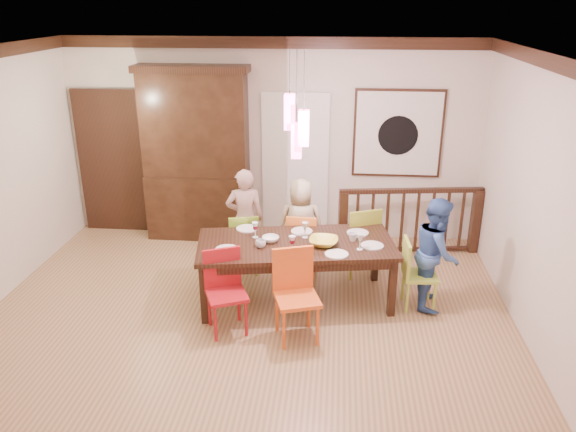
# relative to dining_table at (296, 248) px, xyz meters

# --- Properties ---
(floor) EXTENTS (6.00, 6.00, 0.00)m
(floor) POSITION_rel_dining_table_xyz_m (-0.52, -0.47, -0.67)
(floor) COLOR #8F6745
(floor) RESTS_ON ground
(ceiling) EXTENTS (6.00, 6.00, 0.00)m
(ceiling) POSITION_rel_dining_table_xyz_m (-0.52, -0.47, 2.23)
(ceiling) COLOR white
(ceiling) RESTS_ON wall_back
(wall_back) EXTENTS (6.00, 0.00, 6.00)m
(wall_back) POSITION_rel_dining_table_xyz_m (-0.52, 2.03, 0.78)
(wall_back) COLOR beige
(wall_back) RESTS_ON floor
(wall_right) EXTENTS (0.00, 5.00, 5.00)m
(wall_right) POSITION_rel_dining_table_xyz_m (2.48, -0.47, 0.78)
(wall_right) COLOR beige
(wall_right) RESTS_ON floor
(crown_molding) EXTENTS (6.00, 5.00, 0.16)m
(crown_molding) POSITION_rel_dining_table_xyz_m (-0.52, -0.47, 2.15)
(crown_molding) COLOR black
(crown_molding) RESTS_ON wall_back
(panel_door) EXTENTS (1.04, 0.07, 2.24)m
(panel_door) POSITION_rel_dining_table_xyz_m (-2.92, 1.98, 0.38)
(panel_door) COLOR black
(panel_door) RESTS_ON wall_back
(white_doorway) EXTENTS (0.97, 0.05, 2.22)m
(white_doorway) POSITION_rel_dining_table_xyz_m (-0.17, 1.99, 0.38)
(white_doorway) COLOR silver
(white_doorway) RESTS_ON wall_back
(painting) EXTENTS (1.25, 0.06, 1.25)m
(painting) POSITION_rel_dining_table_xyz_m (1.28, 1.99, 0.93)
(painting) COLOR black
(painting) RESTS_ON wall_back
(pendant_cluster) EXTENTS (0.27, 0.21, 1.14)m
(pendant_cluster) POSITION_rel_dining_table_xyz_m (0.00, -0.00, 1.43)
(pendant_cluster) COLOR #FF4C91
(pendant_cluster) RESTS_ON ceiling
(dining_table) EXTENTS (2.40, 1.38, 0.75)m
(dining_table) POSITION_rel_dining_table_xyz_m (0.00, 0.00, 0.00)
(dining_table) COLOR black
(dining_table) RESTS_ON floor
(chair_far_left) EXTENTS (0.46, 0.46, 0.83)m
(chair_far_left) POSITION_rel_dining_table_xyz_m (-0.74, 0.68, -0.20)
(chair_far_left) COLOR #80AA29
(chair_far_left) RESTS_ON floor
(chair_far_mid) EXTENTS (0.41, 0.41, 0.85)m
(chair_far_mid) POSITION_rel_dining_table_xyz_m (0.03, 0.71, -0.19)
(chair_far_mid) COLOR orange
(chair_far_mid) RESTS_ON floor
(chair_far_right) EXTENTS (0.55, 0.55, 0.94)m
(chair_far_right) POSITION_rel_dining_table_xyz_m (0.75, 0.79, -0.14)
(chair_far_right) COLOR olive
(chair_far_right) RESTS_ON floor
(chair_near_left) EXTENTS (0.54, 0.54, 0.90)m
(chair_near_left) POSITION_rel_dining_table_xyz_m (-0.68, -0.74, -0.16)
(chair_near_left) COLOR #A7131B
(chair_near_left) RESTS_ON floor
(chair_near_mid) EXTENTS (0.55, 0.55, 0.97)m
(chair_near_mid) POSITION_rel_dining_table_xyz_m (0.08, -0.81, -0.12)
(chair_near_mid) COLOR #E1581D
(chair_near_mid) RESTS_ON floor
(chair_end_right) EXTENTS (0.40, 0.40, 0.84)m
(chair_end_right) POSITION_rel_dining_table_xyz_m (1.44, -0.03, -0.19)
(chair_end_right) COLOR #B0D042
(chair_end_right) RESTS_ON floor
(china_hutch) EXTENTS (1.61, 0.46, 2.53)m
(china_hutch) POSITION_rel_dining_table_xyz_m (-1.60, 1.82, 0.60)
(china_hutch) COLOR black
(china_hutch) RESTS_ON floor
(balustrade) EXTENTS (2.01, 0.35, 0.96)m
(balustrade) POSITION_rel_dining_table_xyz_m (1.47, 1.48, -0.17)
(balustrade) COLOR black
(balustrade) RESTS_ON floor
(person_far_left) EXTENTS (0.53, 0.38, 1.36)m
(person_far_left) POSITION_rel_dining_table_xyz_m (-0.74, 0.85, 0.01)
(person_far_left) COLOR #D3A7A0
(person_far_left) RESTS_ON floor
(person_far_mid) EXTENTS (0.63, 0.43, 1.24)m
(person_far_mid) POSITION_rel_dining_table_xyz_m (-0.00, 0.89, -0.05)
(person_far_mid) COLOR #BFB590
(person_far_mid) RESTS_ON floor
(person_end_right) EXTENTS (0.57, 0.70, 1.32)m
(person_end_right) POSITION_rel_dining_table_xyz_m (1.62, 0.06, -0.01)
(person_end_right) COLOR #3A5DA2
(person_end_right) RESTS_ON floor
(serving_bowl) EXTENTS (0.35, 0.35, 0.08)m
(serving_bowl) POSITION_rel_dining_table_xyz_m (0.32, -0.04, 0.12)
(serving_bowl) COLOR yellow
(serving_bowl) RESTS_ON dining_table
(small_bowl) EXTENTS (0.26, 0.26, 0.06)m
(small_bowl) POSITION_rel_dining_table_xyz_m (-0.29, -0.01, 0.11)
(small_bowl) COLOR white
(small_bowl) RESTS_ON dining_table
(cup_left) EXTENTS (0.12, 0.12, 0.09)m
(cup_left) POSITION_rel_dining_table_xyz_m (-0.39, -0.18, 0.12)
(cup_left) COLOR silver
(cup_left) RESTS_ON dining_table
(cup_right) EXTENTS (0.14, 0.14, 0.10)m
(cup_right) POSITION_rel_dining_table_xyz_m (0.66, 0.11, 0.13)
(cup_right) COLOR silver
(cup_right) RESTS_ON dining_table
(plate_far_left) EXTENTS (0.26, 0.26, 0.01)m
(plate_far_left) POSITION_rel_dining_table_xyz_m (-0.63, 0.34, 0.09)
(plate_far_left) COLOR white
(plate_far_left) RESTS_ON dining_table
(plate_far_mid) EXTENTS (0.26, 0.26, 0.01)m
(plate_far_mid) POSITION_rel_dining_table_xyz_m (0.05, 0.32, 0.09)
(plate_far_mid) COLOR white
(plate_far_mid) RESTS_ON dining_table
(plate_far_right) EXTENTS (0.26, 0.26, 0.01)m
(plate_far_right) POSITION_rel_dining_table_xyz_m (0.72, 0.33, 0.09)
(plate_far_right) COLOR white
(plate_far_right) RESTS_ON dining_table
(plate_near_left) EXTENTS (0.26, 0.26, 0.01)m
(plate_near_left) POSITION_rel_dining_table_xyz_m (-0.76, -0.28, 0.09)
(plate_near_left) COLOR white
(plate_near_left) RESTS_ON dining_table
(plate_near_mid) EXTENTS (0.26, 0.26, 0.01)m
(plate_near_mid) POSITION_rel_dining_table_xyz_m (0.47, -0.29, 0.09)
(plate_near_mid) COLOR white
(plate_near_mid) RESTS_ON dining_table
(plate_end_right) EXTENTS (0.26, 0.26, 0.01)m
(plate_end_right) POSITION_rel_dining_table_xyz_m (0.87, -0.03, 0.09)
(plate_end_right) COLOR white
(plate_end_right) RESTS_ON dining_table
(wine_glass_a) EXTENTS (0.08, 0.08, 0.19)m
(wine_glass_a) POSITION_rel_dining_table_xyz_m (-0.49, 0.10, 0.17)
(wine_glass_a) COLOR #590C19
(wine_glass_a) RESTS_ON dining_table
(wine_glass_b) EXTENTS (0.08, 0.08, 0.19)m
(wine_glass_b) POSITION_rel_dining_table_xyz_m (0.09, 0.15, 0.17)
(wine_glass_b) COLOR silver
(wine_glass_b) RESTS_ON dining_table
(wine_glass_c) EXTENTS (0.08, 0.08, 0.19)m
(wine_glass_c) POSITION_rel_dining_table_xyz_m (-0.02, -0.27, 0.17)
(wine_glass_c) COLOR #590C19
(wine_glass_c) RESTS_ON dining_table
(wine_glass_d) EXTENTS (0.08, 0.08, 0.19)m
(wine_glass_d) POSITION_rel_dining_table_xyz_m (0.73, -0.13, 0.17)
(wine_glass_d) COLOR silver
(wine_glass_d) RESTS_ON dining_table
(napkin) EXTENTS (0.18, 0.14, 0.01)m
(napkin) POSITION_rel_dining_table_xyz_m (-0.03, -0.38, 0.09)
(napkin) COLOR #D83359
(napkin) RESTS_ON dining_table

